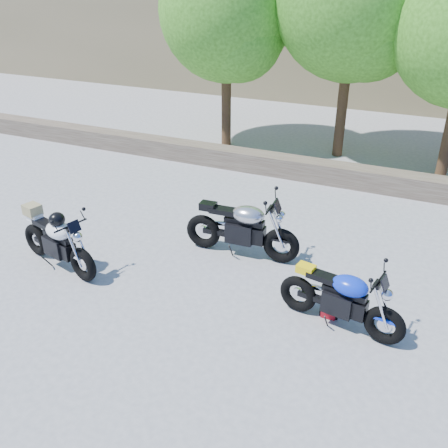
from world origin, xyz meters
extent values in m
plane|color=gray|center=(0.00, 0.00, 0.00)|extent=(90.00, 90.00, 0.00)
cube|color=brown|center=(0.00, 5.50, 0.25)|extent=(22.00, 0.55, 0.50)
cylinder|color=#382314|center=(-2.50, 7.20, 1.51)|extent=(0.28, 0.28, 3.02)
sphere|color=#2F6716|center=(-2.50, 7.20, 3.78)|extent=(3.67, 3.67, 3.67)
sphere|color=#2F6716|center=(-2.00, 6.90, 3.13)|extent=(2.38, 2.38, 2.38)
cylinder|color=#382314|center=(0.80, 7.60, 1.68)|extent=(0.28, 0.28, 3.36)
sphere|color=#2F6716|center=(1.30, 7.30, 3.48)|extent=(2.64, 2.64, 2.64)
torus|color=black|center=(1.16, 1.37, 0.34)|extent=(0.68, 0.21, 0.68)
torus|color=black|center=(-0.36, 1.29, 0.34)|extent=(0.68, 0.21, 0.68)
cylinder|color=silver|center=(1.16, 1.37, 0.34)|extent=(0.23, 0.05, 0.23)
cylinder|color=silver|center=(-0.36, 1.29, 0.34)|extent=(0.23, 0.05, 0.23)
cube|color=black|center=(0.38, 1.33, 0.47)|extent=(0.52, 0.34, 0.38)
cube|color=black|center=(0.45, 1.34, 0.70)|extent=(0.75, 0.21, 0.11)
ellipsoid|color=silver|center=(0.53, 1.34, 0.85)|extent=(0.63, 0.44, 0.32)
cube|color=black|center=(0.06, 1.31, 0.85)|extent=(0.54, 0.26, 0.10)
cube|color=black|center=(-0.25, 1.30, 0.89)|extent=(0.31, 0.23, 0.14)
cylinder|color=black|center=(0.95, 1.36, 1.09)|extent=(0.07, 0.70, 0.03)
sphere|color=silver|center=(1.12, 1.37, 0.91)|extent=(0.19, 0.19, 0.19)
torus|color=black|center=(-1.72, -0.56, 0.31)|extent=(0.63, 0.30, 0.62)
torus|color=black|center=(-3.06, -0.21, 0.31)|extent=(0.63, 0.30, 0.62)
cylinder|color=silver|center=(-1.72, -0.56, 0.31)|extent=(0.21, 0.09, 0.21)
cylinder|color=silver|center=(-3.06, -0.21, 0.31)|extent=(0.21, 0.09, 0.21)
cube|color=black|center=(-2.41, -0.38, 0.42)|extent=(0.52, 0.40, 0.35)
cube|color=black|center=(-2.35, -0.40, 0.63)|extent=(0.69, 0.32, 0.10)
ellipsoid|color=white|center=(-2.28, -0.42, 0.77)|extent=(0.63, 0.50, 0.29)
cube|color=black|center=(-2.69, -0.31, 0.77)|extent=(0.52, 0.33, 0.09)
cube|color=white|center=(-2.97, -0.24, 0.81)|extent=(0.31, 0.25, 0.12)
cylinder|color=black|center=(-1.91, -0.52, 0.99)|extent=(0.19, 0.62, 0.03)
sphere|color=silver|center=(-1.76, -0.55, 0.83)|extent=(0.17, 0.17, 0.17)
ellipsoid|color=black|center=(-2.28, -0.42, 0.98)|extent=(0.33, 0.34, 0.26)
cube|color=#8B7E50|center=(-3.01, -0.23, 0.94)|extent=(0.34, 0.31, 0.19)
torus|color=black|center=(3.19, -0.13, 0.30)|extent=(0.62, 0.26, 0.60)
torus|color=black|center=(1.85, 0.11, 0.30)|extent=(0.62, 0.26, 0.60)
cylinder|color=silver|center=(3.19, -0.13, 0.30)|extent=(0.21, 0.07, 0.21)
cylinder|color=silver|center=(1.85, 0.11, 0.30)|extent=(0.21, 0.07, 0.21)
cube|color=black|center=(2.50, -0.01, 0.41)|extent=(0.50, 0.36, 0.34)
cube|color=black|center=(2.57, -0.02, 0.62)|extent=(0.68, 0.27, 0.09)
ellipsoid|color=#0E2ED2|center=(2.63, -0.03, 0.75)|extent=(0.60, 0.46, 0.29)
cube|color=black|center=(2.22, 0.04, 0.75)|extent=(0.50, 0.29, 0.08)
cube|color=yellow|center=(1.95, 0.09, 0.79)|extent=(0.29, 0.23, 0.12)
cylinder|color=black|center=(3.00, -0.10, 0.97)|extent=(0.14, 0.62, 0.03)
sphere|color=silver|center=(3.15, -0.13, 0.81)|extent=(0.17, 0.17, 0.17)
cube|color=black|center=(2.36, 0.20, 0.19)|extent=(0.29, 0.21, 0.39)
cube|color=maroon|center=(2.35, 0.08, 0.09)|extent=(0.22, 0.05, 0.16)
camera|label=1|loc=(3.40, -6.16, 4.79)|focal=40.00mm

